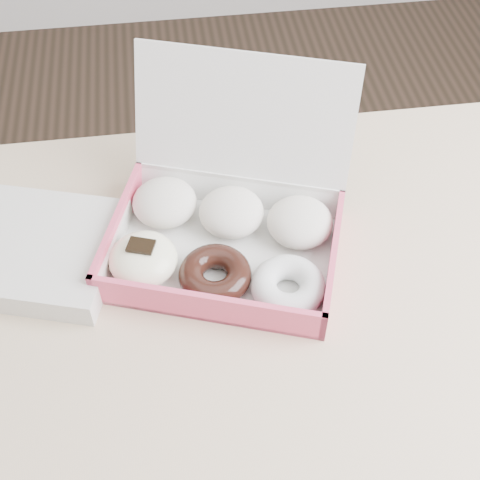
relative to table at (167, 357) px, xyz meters
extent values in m
cube|color=#D4B58C|center=(0.00, 0.00, 0.06)|extent=(1.20, 0.80, 0.04)
cylinder|color=#D4B58C|center=(0.55, 0.35, -0.32)|extent=(0.05, 0.05, 0.71)
cube|color=silver|center=(0.10, 0.11, 0.08)|extent=(0.38, 0.32, 0.01)
cube|color=#DE4A69|center=(0.06, 0.00, 0.11)|extent=(0.30, 0.11, 0.05)
cube|color=silver|center=(0.13, 0.22, 0.11)|extent=(0.30, 0.11, 0.05)
cube|color=#DE4A69|center=(-0.05, 0.16, 0.11)|extent=(0.08, 0.22, 0.05)
cube|color=#DE4A69|center=(0.24, 0.06, 0.11)|extent=(0.08, 0.22, 0.05)
cube|color=silver|center=(0.14, 0.24, 0.20)|extent=(0.33, 0.18, 0.22)
ellipsoid|color=silver|center=(0.02, 0.20, 0.11)|extent=(0.12, 0.12, 0.05)
ellipsoid|color=silver|center=(0.11, 0.16, 0.11)|extent=(0.12, 0.12, 0.05)
ellipsoid|color=silver|center=(0.21, 0.13, 0.11)|extent=(0.12, 0.12, 0.05)
ellipsoid|color=#FFF9CD|center=(-0.02, 0.09, 0.11)|extent=(0.12, 0.12, 0.05)
cube|color=black|center=(-0.02, 0.09, 0.14)|extent=(0.04, 0.04, 0.00)
torus|color=black|center=(0.08, 0.06, 0.10)|extent=(0.13, 0.13, 0.04)
torus|color=white|center=(0.17, 0.03, 0.10)|extent=(0.13, 0.13, 0.04)
cube|color=white|center=(-0.18, 0.14, 0.10)|extent=(0.30, 0.26, 0.04)
camera|label=1|loc=(0.04, -0.50, 0.83)|focal=50.00mm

